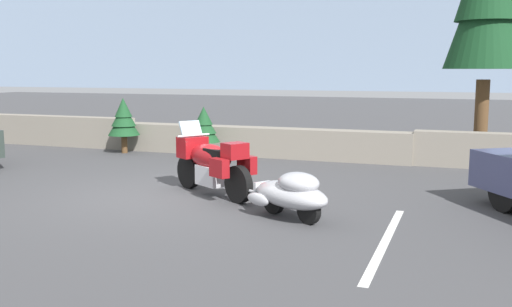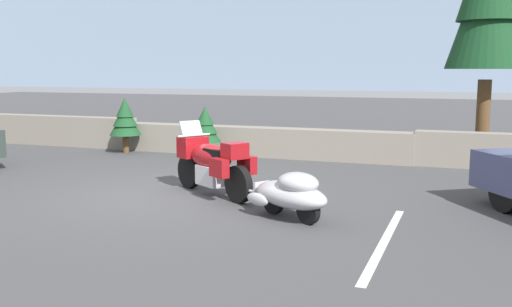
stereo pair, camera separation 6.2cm
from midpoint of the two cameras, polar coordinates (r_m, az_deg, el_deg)
name	(u,v)px [view 1 (the left image)]	position (r m, az deg, el deg)	size (l,w,h in m)	color
ground_plane	(164,196)	(10.84, -9.19, -4.13)	(80.00, 80.00, 0.00)	#424244
stone_guard_wall	(258,141)	(15.54, 0.05, 1.28)	(24.00, 0.59, 0.91)	gray
distant_ridgeline	(439,36)	(104.75, 17.55, 10.97)	(240.00, 80.00, 16.00)	#7F93AD
touring_motorcycle	(212,162)	(10.70, -4.55, -0.83)	(2.03, 1.46, 1.33)	black
car_shaped_trailer	(291,193)	(9.00, 3.28, -3.91)	(2.06, 1.47, 0.76)	black
pine_sapling_near	(124,119)	(16.52, -13.03, 3.37)	(0.88, 0.88, 1.54)	brown
pine_sapling_farther	(204,126)	(15.09, -5.28, 2.69)	(0.84, 0.84, 1.37)	brown
parking_stripe_marker	(385,241)	(8.12, 12.42, -8.41)	(0.12, 3.60, 0.01)	silver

